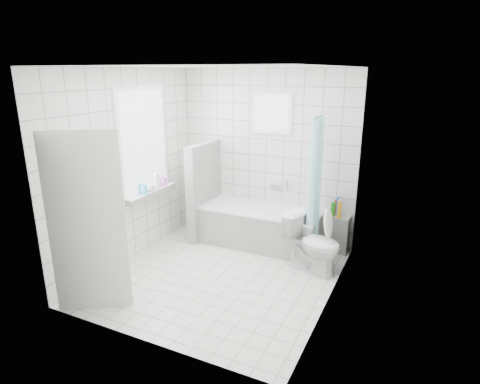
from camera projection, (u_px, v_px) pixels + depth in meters
The scene contains 19 objects.
ground at pixel (221, 275), 5.23m from camera, with size 3.00×3.00×0.00m, color white.
ceiling at pixel (218, 67), 4.48m from camera, with size 3.00×3.00×0.00m, color white.
wall_back at pixel (266, 156), 6.15m from camera, with size 2.80×0.02×2.60m, color white.
wall_front at pixel (140, 218), 3.56m from camera, with size 2.80×0.02×2.60m, color white.
wall_left at pixel (129, 167), 5.43m from camera, with size 0.02×3.00×2.60m, color white.
wall_right at pixel (335, 193), 4.28m from camera, with size 0.02×3.00×2.60m, color white.
window_left at pixel (144, 142), 5.58m from camera, with size 0.01×0.90×1.40m, color white.
window_back at pixel (272, 114), 5.88m from camera, with size 0.50×0.01×0.50m, color white.
window_sill at pixel (150, 193), 5.78m from camera, with size 0.18×1.02×0.08m, color white.
door at pixel (87, 224), 4.23m from camera, with size 0.04×0.80×2.00m, color silver.
bathtub at pixel (261, 226), 6.08m from camera, with size 1.79×0.77×0.58m.
partition_wall at pixel (204, 190), 6.30m from camera, with size 0.15×0.85×1.50m, color white.
tiled_ledge at pixel (335, 233), 5.87m from camera, with size 0.40×0.24×0.55m, color white.
toilet at pixel (313, 243), 5.26m from camera, with size 0.43×0.75×0.77m, color white.
curtain_rod at pixel (321, 115), 5.22m from camera, with size 0.02×0.02×0.80m, color silver.
shower_curtain at pixel (315, 184), 5.37m from camera, with size 0.14×0.48×1.78m, color #46C7CD, non-canonical shape.
tub_faucet at pixel (276, 186), 6.17m from camera, with size 0.18×0.06×0.06m, color silver.
sill_bottles at pixel (153, 181), 5.80m from camera, with size 0.17×0.59×0.32m.
ledge_bottles at pixel (337, 208), 5.73m from camera, with size 0.16×0.17×0.28m.
Camera 1 is at (2.24, -4.13, 2.56)m, focal length 30.00 mm.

